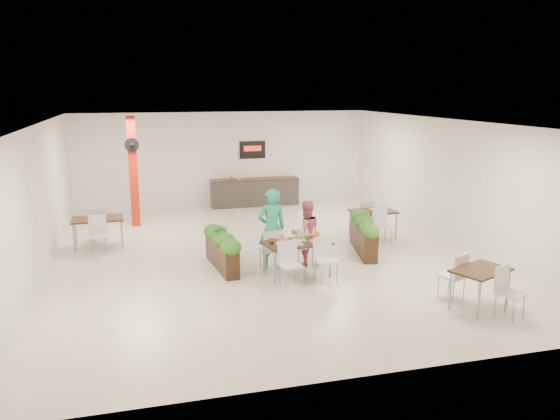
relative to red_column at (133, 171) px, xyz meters
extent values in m
plane|color=beige|center=(3.00, -3.79, -1.64)|extent=(12.00, 12.00, 0.00)
cube|color=white|center=(3.00, 2.21, -0.04)|extent=(10.00, 0.10, 3.20)
cube|color=white|center=(3.00, -9.79, -0.04)|extent=(10.00, 0.10, 3.20)
cube|color=white|center=(-2.00, -3.79, -0.04)|extent=(0.10, 12.00, 3.20)
cube|color=white|center=(8.00, -3.79, -0.04)|extent=(0.10, 12.00, 3.20)
cube|color=white|center=(3.00, -3.79, 1.56)|extent=(10.00, 12.00, 0.04)
cube|color=red|center=(0.00, 0.01, -0.04)|extent=(0.25, 0.25, 3.20)
cylinder|color=black|center=(0.00, -0.17, 0.76)|extent=(0.40, 0.06, 0.40)
sphere|color=black|center=(0.00, -0.21, 0.76)|extent=(0.12, 0.12, 0.12)
cube|color=#282624|center=(4.00, 1.86, -1.19)|extent=(3.00, 0.60, 0.90)
cube|color=black|center=(4.00, 1.86, -0.72)|extent=(3.00, 0.62, 0.04)
cube|color=black|center=(4.00, 2.17, 0.26)|extent=(0.90, 0.04, 0.60)
cube|color=red|center=(4.00, 2.14, 0.31)|extent=(0.60, 0.02, 0.18)
imported|color=#8D3C17|center=(3.20, 1.86, -0.61)|extent=(0.09, 0.09, 0.19)
imported|color=gold|center=(3.45, 1.86, -0.62)|extent=(0.13, 0.13, 0.17)
cube|color=black|center=(3.34, -5.45, -0.91)|extent=(1.49, 0.96, 0.04)
cylinder|color=gray|center=(2.74, -5.86, -1.29)|extent=(0.04, 0.04, 0.71)
cylinder|color=gray|center=(4.01, -5.71, -1.29)|extent=(0.04, 0.04, 0.71)
cylinder|color=gray|center=(2.66, -5.19, -1.29)|extent=(0.04, 0.04, 0.71)
cylinder|color=gray|center=(3.93, -5.03, -1.29)|extent=(0.04, 0.04, 0.71)
cube|color=white|center=(2.87, -4.90, -1.19)|extent=(0.47, 0.47, 0.05)
cube|color=white|center=(2.89, -5.09, -0.94)|extent=(0.42, 0.09, 0.45)
cylinder|color=gray|center=(3.01, -4.71, -1.43)|extent=(0.02, 0.02, 0.43)
cylinder|color=gray|center=(2.68, -4.75, -1.43)|extent=(0.02, 0.02, 0.43)
cylinder|color=gray|center=(3.06, -5.05, -1.43)|extent=(0.02, 0.02, 0.43)
cylinder|color=gray|center=(2.72, -5.09, -1.43)|extent=(0.02, 0.02, 0.43)
cube|color=white|center=(3.66, -4.80, -1.19)|extent=(0.47, 0.47, 0.05)
cube|color=white|center=(3.68, -4.99, -0.94)|extent=(0.42, 0.09, 0.45)
cylinder|color=gray|center=(3.81, -4.62, -1.43)|extent=(0.02, 0.02, 0.43)
cylinder|color=gray|center=(3.47, -4.66, -1.43)|extent=(0.02, 0.02, 0.43)
cylinder|color=gray|center=(3.85, -4.95, -1.43)|extent=(0.02, 0.02, 0.43)
cylinder|color=gray|center=(3.51, -4.99, -1.43)|extent=(0.02, 0.02, 0.43)
cube|color=white|center=(3.01, -6.09, -1.19)|extent=(0.47, 0.47, 0.05)
cube|color=white|center=(2.99, -5.90, -0.94)|extent=(0.42, 0.09, 0.45)
cylinder|color=gray|center=(2.86, -6.28, -1.43)|extent=(0.02, 0.02, 0.43)
cylinder|color=gray|center=(3.20, -6.24, -1.43)|extent=(0.02, 0.02, 0.43)
cylinder|color=gray|center=(2.82, -5.94, -1.43)|extent=(0.02, 0.02, 0.43)
cylinder|color=gray|center=(3.16, -5.90, -1.43)|extent=(0.02, 0.02, 0.43)
cube|color=white|center=(3.80, -6.00, -1.19)|extent=(0.47, 0.47, 0.05)
cube|color=white|center=(3.78, -5.81, -0.94)|extent=(0.42, 0.09, 0.45)
cylinder|color=gray|center=(3.66, -6.19, -1.43)|extent=(0.02, 0.02, 0.43)
cylinder|color=gray|center=(3.99, -6.14, -1.43)|extent=(0.02, 0.02, 0.43)
cylinder|color=gray|center=(3.62, -5.85, -1.43)|extent=(0.02, 0.02, 0.43)
cylinder|color=gray|center=(3.95, -5.81, -1.43)|extent=(0.02, 0.02, 0.43)
cube|color=white|center=(3.00, -5.59, -0.89)|extent=(0.33, 0.33, 0.01)
ellipsoid|color=brown|center=(3.00, -5.59, -0.81)|extent=(0.22, 0.22, 0.13)
cube|color=white|center=(3.42, -5.32, -0.89)|extent=(0.29, 0.29, 0.01)
ellipsoid|color=gold|center=(3.42, -5.32, -0.82)|extent=(0.18, 0.18, 0.11)
cube|color=white|center=(3.75, -5.52, -0.89)|extent=(0.29, 0.29, 0.01)
ellipsoid|color=#491A0E|center=(3.75, -5.52, -0.83)|extent=(0.16, 0.16, 0.10)
cube|color=white|center=(3.31, -5.63, -0.89)|extent=(0.20, 0.20, 0.01)
ellipsoid|color=white|center=(3.31, -5.63, -0.84)|extent=(0.12, 0.12, 0.07)
cylinder|color=yellow|center=(3.86, -5.23, -0.82)|extent=(0.07, 0.07, 0.15)
imported|color=brown|center=(2.78, -5.42, -0.84)|extent=(0.12, 0.12, 0.10)
imported|color=#26A87B|center=(2.94, -4.80, -0.73)|extent=(0.71, 0.51, 1.82)
imported|color=#DE6283|center=(3.74, -4.80, -0.89)|extent=(0.79, 0.65, 1.50)
cube|color=black|center=(1.84, -4.54, -1.34)|extent=(0.50, 1.86, 0.61)
ellipsoid|color=#245819|center=(1.92, -5.30, -0.91)|extent=(0.40, 0.40, 0.32)
ellipsoid|color=#245819|center=(1.88, -4.92, -0.91)|extent=(0.40, 0.40, 0.32)
ellipsoid|color=#245819|center=(1.84, -4.54, -0.91)|extent=(0.40, 0.40, 0.32)
ellipsoid|color=#245819|center=(1.80, -4.15, -0.91)|extent=(0.40, 0.40, 0.32)
ellipsoid|color=#245819|center=(1.76, -3.77, -0.91)|extent=(0.40, 0.40, 0.32)
imported|color=#245819|center=(1.84, -4.54, -0.83)|extent=(0.36, 0.31, 0.40)
cube|color=black|center=(5.40, -4.25, -1.32)|extent=(0.72, 1.94, 0.64)
ellipsoid|color=#245819|center=(5.23, -5.04, -0.88)|extent=(0.40, 0.40, 0.32)
ellipsoid|color=#245819|center=(5.31, -4.65, -0.88)|extent=(0.40, 0.40, 0.32)
ellipsoid|color=#245819|center=(5.40, -4.25, -0.88)|extent=(0.40, 0.40, 0.32)
ellipsoid|color=#245819|center=(5.49, -3.85, -0.88)|extent=(0.40, 0.40, 0.32)
ellipsoid|color=#245819|center=(5.57, -3.46, -0.88)|extent=(0.40, 0.40, 0.32)
imported|color=#245819|center=(5.40, -4.25, -0.80)|extent=(0.23, 0.23, 0.42)
cube|color=black|center=(-0.94, -2.02, -0.91)|extent=(1.29, 0.89, 0.04)
cylinder|color=gray|center=(-1.49, -2.40, -1.29)|extent=(0.04, 0.04, 0.71)
cylinder|color=gray|center=(-0.35, -2.36, -1.29)|extent=(0.04, 0.04, 0.71)
cylinder|color=gray|center=(-1.52, -1.69, -1.29)|extent=(0.04, 0.04, 0.71)
cylinder|color=gray|center=(-0.38, -1.64, -1.29)|extent=(0.04, 0.04, 0.71)
cube|color=white|center=(-0.96, -1.42, -1.19)|extent=(0.44, 0.44, 0.05)
cube|color=white|center=(-0.95, -1.61, -0.94)|extent=(0.42, 0.06, 0.45)
cylinder|color=gray|center=(-0.80, -1.25, -1.43)|extent=(0.02, 0.02, 0.43)
cylinder|color=gray|center=(-1.14, -1.26, -1.43)|extent=(0.02, 0.02, 0.43)
cylinder|color=gray|center=(-0.78, -1.58, -1.43)|extent=(0.02, 0.02, 0.43)
cylinder|color=gray|center=(-1.12, -1.60, -1.43)|extent=(0.02, 0.02, 0.43)
cube|color=white|center=(-0.91, -2.62, -1.19)|extent=(0.44, 0.44, 0.05)
cube|color=white|center=(-0.92, -2.43, -0.94)|extent=(0.42, 0.06, 0.45)
cylinder|color=gray|center=(-1.07, -2.80, -1.43)|extent=(0.02, 0.02, 0.43)
cylinder|color=gray|center=(-0.74, -2.78, -1.43)|extent=(0.02, 0.02, 0.43)
cylinder|color=gray|center=(-1.09, -2.46, -1.43)|extent=(0.02, 0.02, 0.43)
cylinder|color=gray|center=(-0.75, -2.44, -1.43)|extent=(0.02, 0.02, 0.43)
imported|color=white|center=(-0.94, -2.02, -0.87)|extent=(0.22, 0.22, 0.05)
cube|color=black|center=(6.20, -3.04, -0.91)|extent=(1.18, 0.79, 0.04)
cylinder|color=gray|center=(5.67, -3.37, -1.29)|extent=(0.04, 0.04, 0.71)
cylinder|color=gray|center=(6.72, -3.37, -1.29)|extent=(0.04, 0.04, 0.71)
cylinder|color=gray|center=(5.67, -2.71, -1.29)|extent=(0.04, 0.04, 0.71)
cylinder|color=gray|center=(6.72, -2.70, -1.29)|extent=(0.04, 0.04, 0.71)
cube|color=white|center=(6.19, -2.44, -1.19)|extent=(0.42, 0.42, 0.05)
cube|color=white|center=(6.19, -2.63, -0.94)|extent=(0.42, 0.04, 0.45)
cylinder|color=gray|center=(6.36, -2.27, -1.43)|extent=(0.02, 0.02, 0.43)
cylinder|color=gray|center=(6.02, -2.27, -1.43)|extent=(0.02, 0.02, 0.43)
cylinder|color=gray|center=(6.36, -2.61, -1.43)|extent=(0.02, 0.02, 0.43)
cylinder|color=gray|center=(6.02, -2.61, -1.43)|extent=(0.02, 0.02, 0.43)
cube|color=white|center=(6.20, -3.64, -1.19)|extent=(0.42, 0.42, 0.05)
cube|color=white|center=(6.20, -3.45, -0.94)|extent=(0.42, 0.04, 0.45)
cylinder|color=gray|center=(6.03, -3.81, -1.43)|extent=(0.02, 0.02, 0.43)
cylinder|color=gray|center=(6.37, -3.81, -1.43)|extent=(0.02, 0.02, 0.43)
cylinder|color=gray|center=(6.03, -3.47, -1.43)|extent=(0.02, 0.02, 0.43)
cylinder|color=gray|center=(6.37, -3.47, -1.43)|extent=(0.02, 0.02, 0.43)
imported|color=white|center=(6.20, -3.04, -0.87)|extent=(0.22, 0.22, 0.05)
cube|color=black|center=(6.06, -8.04, -0.91)|extent=(1.26, 1.07, 0.04)
cylinder|color=gray|center=(5.74, -8.50, -1.29)|extent=(0.04, 0.04, 0.71)
cylinder|color=gray|center=(6.61, -8.13, -1.29)|extent=(0.04, 0.04, 0.71)
cylinder|color=gray|center=(5.51, -7.96, -1.29)|extent=(0.04, 0.04, 0.71)
cylinder|color=gray|center=(6.38, -7.59, -1.29)|extent=(0.04, 0.04, 0.71)
cube|color=white|center=(5.82, -7.49, -1.19)|extent=(0.55, 0.55, 0.05)
cube|color=white|center=(5.90, -7.67, -0.94)|extent=(0.40, 0.20, 0.45)
cylinder|color=gray|center=(5.91, -7.27, -1.43)|extent=(0.02, 0.02, 0.43)
cylinder|color=gray|center=(5.60, -7.40, -1.43)|extent=(0.02, 0.02, 0.43)
cylinder|color=gray|center=(6.05, -7.58, -1.43)|extent=(0.02, 0.02, 0.43)
cylinder|color=gray|center=(5.73, -7.71, -1.43)|extent=(0.02, 0.02, 0.43)
cube|color=white|center=(6.29, -8.59, -1.19)|extent=(0.55, 0.55, 0.05)
cube|color=white|center=(6.22, -8.42, -0.94)|extent=(0.40, 0.20, 0.45)
cylinder|color=gray|center=(6.20, -8.82, -1.43)|extent=(0.02, 0.02, 0.43)
cylinder|color=gray|center=(6.52, -8.68, -1.43)|extent=(0.02, 0.02, 0.43)
cylinder|color=gray|center=(6.07, -8.50, -1.43)|extent=(0.02, 0.02, 0.43)
cylinder|color=gray|center=(6.38, -8.37, -1.43)|extent=(0.02, 0.02, 0.43)
camera|label=1|loc=(0.08, -16.23, 2.32)|focal=35.00mm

